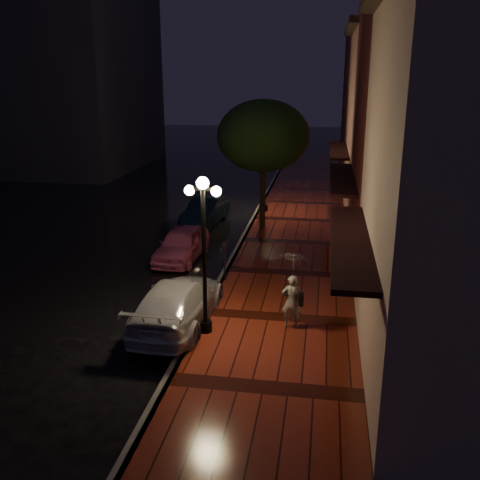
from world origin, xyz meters
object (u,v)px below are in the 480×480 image
Objects in this scene: navy_car at (205,212)px; woman_with_umbrella at (293,279)px; parking_meter at (225,257)px; street_tree at (263,138)px; streetlamp_near at (204,247)px; pink_car at (182,244)px; streetlamp_far at (265,164)px; silver_car at (178,303)px.

woman_with_umbrella reaches higher than navy_car.
navy_car is 7.87m from parking_meter.
street_tree is 4.59m from navy_car.
streetlamp_near reaches higher than woman_with_umbrella.
woman_with_umbrella is at bearing -46.54° from pink_car.
silver_car is (-0.95, -13.40, -1.93)m from streetlamp_far.
parking_meter reaches higher than pink_car.
streetlamp_near is 0.93× the size of silver_car.
pink_car is 1.70× the size of woman_with_umbrella.
street_tree is 7.83m from parking_meter.
silver_car is at bearing 147.70° from streetlamp_near.
silver_car is (1.61, -10.80, 0.03)m from navy_car.
pink_car is (-2.34, -7.82, -1.97)m from streetlamp_far.
streetlamp_far is (0.00, 14.00, 0.00)m from streetlamp_near.
woman_with_umbrella is at bearing -78.75° from street_tree.
parking_meter is at bearing -55.83° from woman_with_umbrella.
silver_car is at bearing -122.03° from parking_meter.
navy_car is at bearing -69.14° from woman_with_umbrella.
silver_car is 3.42× the size of parking_meter.
woman_with_umbrella is 4.16m from parking_meter.
streetlamp_far is at bearing 94.91° from street_tree.
silver_car is at bearing -72.59° from pink_car.
pink_car is at bearing -74.11° from silver_car.
silver_car is 3.39m from woman_with_umbrella.
streetlamp_far reaches higher than silver_car.
woman_with_umbrella is (2.06, -10.35, -2.66)m from street_tree.
streetlamp_far is 8.39m from pink_car.
parking_meter reaches higher than silver_car.
woman_with_umbrella is (3.27, 0.04, 0.91)m from silver_car.
navy_car is at bearing 102.67° from streetlamp_near.
streetlamp_near is at bearing -106.27° from parking_meter.
streetlamp_near is 1.17× the size of pink_car.
silver_car is at bearing -94.06° from streetlamp_far.
navy_car is 11.85m from woman_with_umbrella.
navy_car reaches higher than pink_car.
street_tree is at bearing -85.09° from streetlamp_far.
streetlamp_far reaches higher than pink_car.
streetlamp_near is 6.90m from pink_car.
pink_car is 0.79× the size of silver_car.
navy_car is at bearing 88.28° from parking_meter.
streetlamp_near reaches higher than silver_car.
parking_meter is (-0.20, 3.90, -1.63)m from streetlamp_near.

